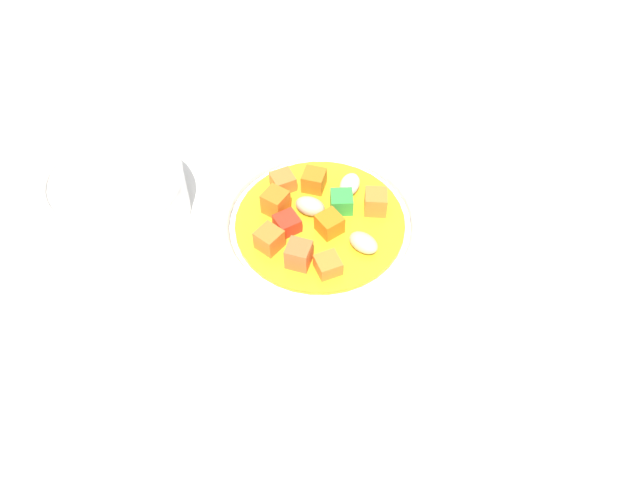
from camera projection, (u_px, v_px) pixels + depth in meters
ground_plane at (320, 268)px, 57.19cm from camera, size 140.00×140.00×2.00cm
soup_bowl_main at (320, 238)px, 53.87cm from camera, size 17.11×17.11×7.24cm
spoon at (483, 210)px, 59.56cm from camera, size 13.15×17.27×0.77cm
side_bowl_small at (115, 195)px, 57.57cm from camera, size 12.47×12.47×5.20cm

